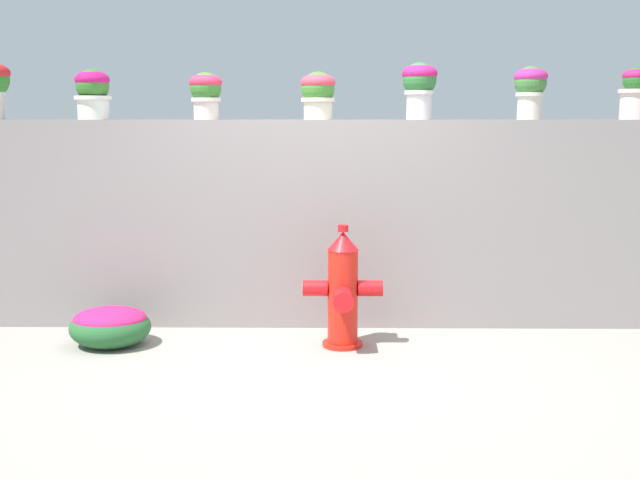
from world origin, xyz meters
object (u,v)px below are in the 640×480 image
object	(u,v)px
potted_plant_3	(318,92)
flower_bush_left	(110,325)
potted_plant_5	(530,86)
potted_plant_2	(206,91)
potted_plant_1	(93,91)
potted_plant_4	(419,84)
fire_hydrant	(343,292)
potted_plant_6	(635,91)

from	to	relation	value
potted_plant_3	flower_bush_left	xyz separation A→B (m)	(-1.55, -0.64, -1.74)
potted_plant_5	flower_bush_left	distance (m)	3.77
potted_plant_5	potted_plant_2	bearing A→B (deg)	-178.38
potted_plant_2	potted_plant_1	bearing A→B (deg)	176.84
potted_plant_4	potted_plant_3	bearing A→B (deg)	-178.57
potted_plant_4	potted_plant_2	bearing A→B (deg)	-178.70
potted_plant_4	fire_hydrant	world-z (taller)	potted_plant_4
potted_plant_1	potted_plant_6	size ratio (longest dim) A/B	0.97
potted_plant_3	potted_plant_4	world-z (taller)	potted_plant_4
potted_plant_4	potted_plant_1	bearing A→B (deg)	179.73
potted_plant_1	potted_plant_6	distance (m)	4.33
potted_plant_6	fire_hydrant	world-z (taller)	potted_plant_6
potted_plant_2	potted_plant_3	xyz separation A→B (m)	(0.89, 0.02, -0.00)
potted_plant_1	potted_plant_4	size ratio (longest dim) A/B	0.89
potted_plant_2	fire_hydrant	xyz separation A→B (m)	(1.08, -0.64, -1.48)
potted_plant_5	potted_plant_3	bearing A→B (deg)	-178.15
potted_plant_3	flower_bush_left	distance (m)	2.42
potted_plant_5	fire_hydrant	world-z (taller)	potted_plant_5
potted_plant_6	potted_plant_5	bearing A→B (deg)	178.15
potted_plant_3	potted_plant_4	xyz separation A→B (m)	(0.81, 0.02, 0.06)
potted_plant_2	fire_hydrant	size ratio (longest dim) A/B	0.41
potted_plant_2	potted_plant_6	size ratio (longest dim) A/B	0.91
potted_plant_1	potted_plant_6	bearing A→B (deg)	-0.06
potted_plant_3	fire_hydrant	bearing A→B (deg)	-73.72
potted_plant_6	flower_bush_left	bearing A→B (deg)	-170.64
potted_plant_2	flower_bush_left	distance (m)	1.96
fire_hydrant	flower_bush_left	world-z (taller)	fire_hydrant
potted_plant_3	potted_plant_5	world-z (taller)	potted_plant_5
flower_bush_left	potted_plant_4	bearing A→B (deg)	15.71
potted_plant_4	flower_bush_left	distance (m)	3.04
potted_plant_5	potted_plant_6	size ratio (longest dim) A/B	1.03
potted_plant_1	potted_plant_4	bearing A→B (deg)	-0.27
potted_plant_3	fire_hydrant	xyz separation A→B (m)	(0.19, -0.66, -1.48)
potted_plant_2	potted_plant_4	size ratio (longest dim) A/B	0.83
potted_plant_1	potted_plant_5	world-z (taller)	potted_plant_5
potted_plant_1	fire_hydrant	xyz separation A→B (m)	(2.00, -0.69, -1.49)
potted_plant_4	flower_bush_left	xyz separation A→B (m)	(-2.36, -0.66, -1.80)
flower_bush_left	potted_plant_1	bearing A→B (deg)	110.80
potted_plant_1	fire_hydrant	world-z (taller)	potted_plant_1
potted_plant_5	fire_hydrant	distance (m)	2.25
potted_plant_2	potted_plant_3	size ratio (longest dim) A/B	0.99
potted_plant_3	potted_plant_6	bearing A→B (deg)	0.64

